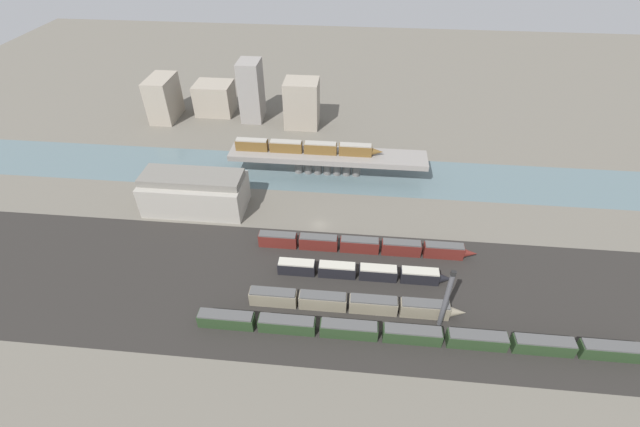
{
  "coord_description": "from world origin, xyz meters",
  "views": [
    {
      "loc": [
        9.14,
        -92.62,
        79.06
      ],
      "look_at": [
        0.0,
        1.4,
        3.08
      ],
      "focal_mm": 24.0,
      "sensor_mm": 36.0,
      "label": 1
    }
  ],
  "objects_px": {
    "train_on_bridge": "(307,147)",
    "train_yard_mid": "(353,303)",
    "warehouse_building": "(195,192)",
    "train_yard_near": "(419,335)",
    "train_yard_far": "(362,272)",
    "train_yard_outer": "(363,245)",
    "signal_tower": "(446,300)"
  },
  "relations": [
    {
      "from": "train_yard_near",
      "to": "signal_tower",
      "type": "xyz_separation_m",
      "value": [
        5.0,
        4.75,
        6.43
      ]
    },
    {
      "from": "train_yard_near",
      "to": "train_yard_far",
      "type": "relative_size",
      "value": 2.29
    },
    {
      "from": "train_yard_near",
      "to": "signal_tower",
      "type": "height_order",
      "value": "signal_tower"
    },
    {
      "from": "train_on_bridge",
      "to": "train_yard_outer",
      "type": "relative_size",
      "value": 0.83
    },
    {
      "from": "signal_tower",
      "to": "train_yard_far",
      "type": "bearing_deg",
      "value": 144.39
    },
    {
      "from": "signal_tower",
      "to": "train_on_bridge",
      "type": "bearing_deg",
      "value": 122.27
    },
    {
      "from": "train_yard_mid",
      "to": "warehouse_building",
      "type": "bearing_deg",
      "value": 144.6
    },
    {
      "from": "train_on_bridge",
      "to": "train_yard_mid",
      "type": "xyz_separation_m",
      "value": [
        17.33,
        -55.87,
        -7.55
      ]
    },
    {
      "from": "train_yard_mid",
      "to": "signal_tower",
      "type": "bearing_deg",
      "value": -6.86
    },
    {
      "from": "train_on_bridge",
      "to": "warehouse_building",
      "type": "distance_m",
      "value": 37.73
    },
    {
      "from": "train_yard_mid",
      "to": "train_yard_near",
      "type": "bearing_deg",
      "value": -26.17
    },
    {
      "from": "train_yard_far",
      "to": "warehouse_building",
      "type": "xyz_separation_m",
      "value": [
        -49.65,
        23.72,
        3.73
      ]
    },
    {
      "from": "train_yard_mid",
      "to": "train_yard_outer",
      "type": "bearing_deg",
      "value": 84.16
    },
    {
      "from": "train_yard_mid",
      "to": "train_yard_far",
      "type": "height_order",
      "value": "train_yard_mid"
    },
    {
      "from": "train_yard_outer",
      "to": "signal_tower",
      "type": "height_order",
      "value": "signal_tower"
    },
    {
      "from": "train_yard_near",
      "to": "train_yard_outer",
      "type": "bearing_deg",
      "value": 114.93
    },
    {
      "from": "train_yard_far",
      "to": "warehouse_building",
      "type": "bearing_deg",
      "value": 154.46
    },
    {
      "from": "train_yard_mid",
      "to": "train_yard_outer",
      "type": "height_order",
      "value": "train_yard_mid"
    },
    {
      "from": "train_on_bridge",
      "to": "train_yard_near",
      "type": "relative_size",
      "value": 0.49
    },
    {
      "from": "train_on_bridge",
      "to": "train_yard_outer",
      "type": "xyz_separation_m",
      "value": [
        19.34,
        -36.25,
        -7.56
      ]
    },
    {
      "from": "train_yard_near",
      "to": "train_yard_far",
      "type": "bearing_deg",
      "value": 125.95
    },
    {
      "from": "train_yard_near",
      "to": "signal_tower",
      "type": "relative_size",
      "value": 5.8
    },
    {
      "from": "train_on_bridge",
      "to": "train_yard_far",
      "type": "relative_size",
      "value": 1.11
    },
    {
      "from": "signal_tower",
      "to": "warehouse_building",
      "type": "bearing_deg",
      "value": 151.63
    },
    {
      "from": "train_yard_mid",
      "to": "train_yard_outer",
      "type": "distance_m",
      "value": 19.72
    },
    {
      "from": "train_on_bridge",
      "to": "warehouse_building",
      "type": "relative_size",
      "value": 1.62
    },
    {
      "from": "train_yard_outer",
      "to": "warehouse_building",
      "type": "distance_m",
      "value": 51.95
    },
    {
      "from": "warehouse_building",
      "to": "train_on_bridge",
      "type": "bearing_deg",
      "value": 35.72
    },
    {
      "from": "train_on_bridge",
      "to": "train_yard_mid",
      "type": "relative_size",
      "value": 0.97
    },
    {
      "from": "train_yard_mid",
      "to": "signal_tower",
      "type": "xyz_separation_m",
      "value": [
        19.43,
        -2.34,
        6.22
      ]
    },
    {
      "from": "train_on_bridge",
      "to": "train_yard_outer",
      "type": "height_order",
      "value": "train_on_bridge"
    },
    {
      "from": "train_yard_mid",
      "to": "train_yard_outer",
      "type": "relative_size",
      "value": 0.86
    }
  ]
}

